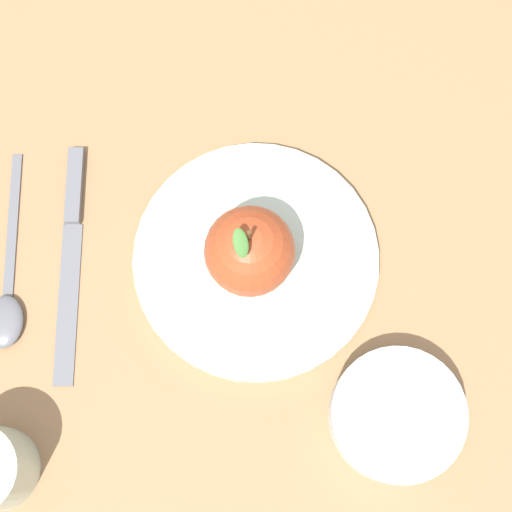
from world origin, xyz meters
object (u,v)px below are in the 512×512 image
side_bowl (394,418)px  knife (71,241)px  spoon (6,297)px  dinner_plate (256,259)px  apple (250,251)px

side_bowl → knife: 0.33m
knife → spoon: size_ratio=1.17×
dinner_plate → apple: 0.05m
side_bowl → dinner_plate: bearing=-98.3°
spoon → apple: bearing=140.0°
dinner_plate → apple: (0.01, -0.00, 0.05)m
side_bowl → knife: size_ratio=0.65×
dinner_plate → knife: bearing=-53.9°
dinner_plate → side_bowl: 0.18m
dinner_plate → apple: apple is taller
side_bowl → spoon: bearing=-65.2°
dinner_plate → knife: (0.10, -0.14, -0.01)m
knife → spoon: (0.08, -0.01, 0.00)m
apple → knife: (0.09, -0.14, -0.05)m
spoon → knife: bearing=176.1°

